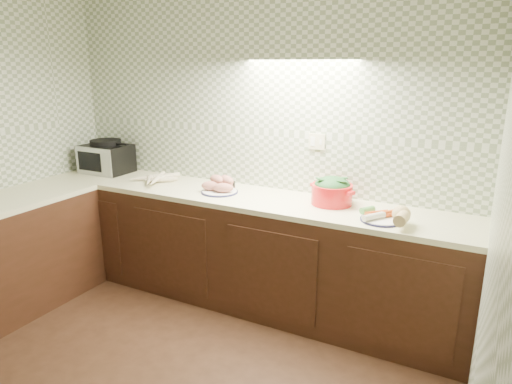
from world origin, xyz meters
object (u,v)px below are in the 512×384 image
at_px(sweet_potato_plate, 220,186).
at_px(veg_plate, 390,216).
at_px(onion_bowl, 226,183).
at_px(toaster_oven, 106,157).
at_px(dutch_oven, 332,191).
at_px(parsnip_pile, 154,180).

relative_size(sweet_potato_plate, veg_plate, 0.80).
relative_size(sweet_potato_plate, onion_bowl, 2.03).
height_order(sweet_potato_plate, onion_bowl, sweet_potato_plate).
xyz_separation_m(toaster_oven, dutch_oven, (2.22, 0.01, -0.04)).
relative_size(toaster_oven, sweet_potato_plate, 1.47).
bearing_deg(onion_bowl, dutch_oven, -1.51).
bearing_deg(toaster_oven, parsnip_pile, -12.68).
distance_m(toaster_oven, sweet_potato_plate, 1.33).
distance_m(toaster_oven, veg_plate, 2.69).
xyz_separation_m(parsnip_pile, sweet_potato_plate, (0.63, 0.05, 0.02)).
distance_m(sweet_potato_plate, dutch_oven, 0.90).
bearing_deg(parsnip_pile, veg_plate, -1.38).
bearing_deg(dutch_oven, toaster_oven, -159.27).
bearing_deg(dutch_oven, onion_bowl, -161.03).
distance_m(onion_bowl, dutch_oven, 0.92).
distance_m(parsnip_pile, onion_bowl, 0.64).
xyz_separation_m(onion_bowl, dutch_oven, (0.92, -0.02, 0.06)).
height_order(toaster_oven, parsnip_pile, toaster_oven).
height_order(toaster_oven, onion_bowl, toaster_oven).
xyz_separation_m(toaster_oven, sweet_potato_plate, (1.32, -0.10, -0.09)).
distance_m(parsnip_pile, veg_plate, 1.99).
bearing_deg(dutch_oven, sweet_potato_plate, -152.53).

